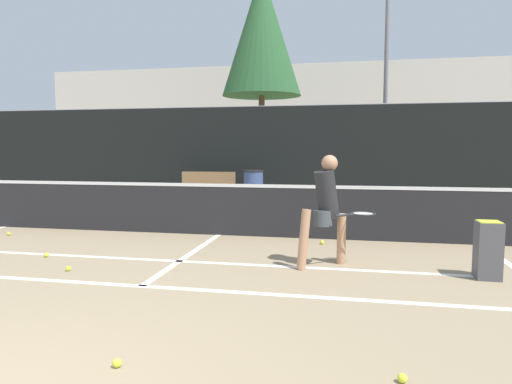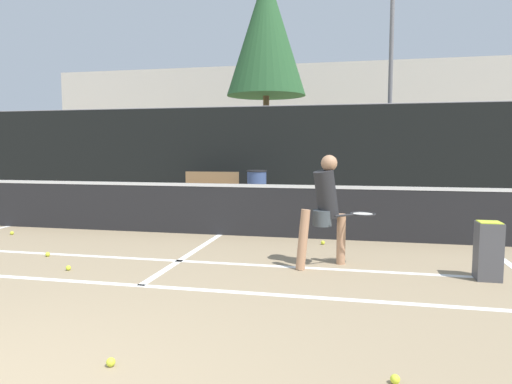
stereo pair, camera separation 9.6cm
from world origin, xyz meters
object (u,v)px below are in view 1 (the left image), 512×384
at_px(ball_hopper, 488,249).
at_px(courtside_bench, 208,184).
at_px(player_practicing, 326,205).
at_px(trash_bin, 253,186).
at_px(parked_car, 306,173).

relative_size(ball_hopper, courtside_bench, 0.41).
bearing_deg(player_practicing, trash_bin, 69.84).
height_order(ball_hopper, parked_car, parked_car).
height_order(player_practicing, ball_hopper, player_practicing).
height_order(courtside_bench, trash_bin, trash_bin).
relative_size(ball_hopper, trash_bin, 0.75).
xyz_separation_m(courtside_bench, trash_bin, (1.53, -0.29, -0.00)).
relative_size(courtside_bench, parked_car, 0.40).
xyz_separation_m(player_practicing, trash_bin, (-2.49, 7.28, -0.36)).
distance_m(ball_hopper, trash_bin, 8.73).
height_order(trash_bin, parked_car, parked_car).
distance_m(player_practicing, courtside_bench, 8.59).
bearing_deg(parked_car, trash_bin, -103.44).
relative_size(player_practicing, trash_bin, 1.60).
xyz_separation_m(ball_hopper, parked_car, (-3.29, 12.39, 0.24)).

